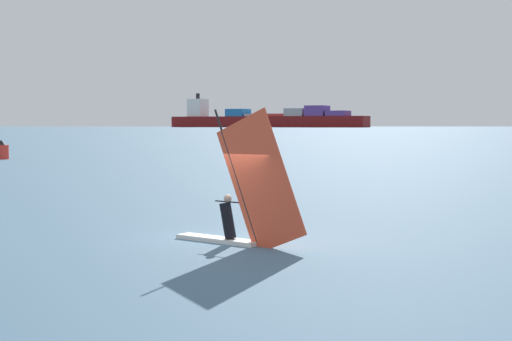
% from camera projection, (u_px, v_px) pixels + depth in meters
% --- Properties ---
extents(ground_plane, '(4000.00, 4000.00, 0.00)m').
position_uv_depth(ground_plane, '(240.00, 241.00, 21.33)').
color(ground_plane, '#476B84').
extents(windsurfer, '(3.49, 3.08, 3.98)m').
position_uv_depth(windsurfer, '(241.00, 206.00, 20.68)').
color(windsurfer, white).
rests_on(windsurfer, ground_plane).
extents(cargo_ship, '(197.75, 123.52, 35.92)m').
position_uv_depth(cargo_ship, '(266.00, 119.00, 770.60)').
color(cargo_ship, maroon).
rests_on(cargo_ship, ground_plane).
extents(distant_headland, '(1199.02, 445.58, 49.57)m').
position_uv_depth(distant_headland, '(149.00, 114.00, 1639.79)').
color(distant_headland, '#4C564C').
rests_on(distant_headland, ground_plane).
extents(channel_buoy, '(1.36, 1.36, 1.84)m').
position_uv_depth(channel_buoy, '(1.00, 151.00, 71.02)').
color(channel_buoy, red).
rests_on(channel_buoy, ground_plane).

